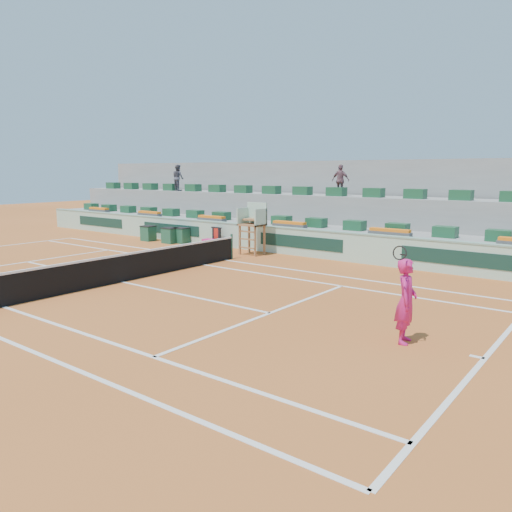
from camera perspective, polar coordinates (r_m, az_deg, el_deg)
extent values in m
plane|color=#A4501F|center=(18.07, -15.08, -2.88)|extent=(90.00, 90.00, 0.00)
cube|color=gray|center=(25.78, 4.07, 2.45)|extent=(36.00, 4.00, 1.20)
cube|color=gray|center=(27.04, 5.97, 4.25)|extent=(36.00, 2.40, 2.60)
cube|color=gray|center=(28.35, 7.71, 6.29)|extent=(36.00, 0.40, 4.40)
cube|color=#D41B70|center=(25.08, -5.03, 1.38)|extent=(1.03, 0.46, 0.46)
imported|color=#474652|center=(32.27, -8.89, 8.83)|extent=(0.95, 0.83, 1.64)
imported|color=#774F5A|center=(25.25, 9.64, 8.52)|extent=(0.93, 0.43, 1.56)
cube|color=silver|center=(11.51, 24.68, -10.60)|extent=(0.12, 10.97, 0.01)
cube|color=silver|center=(21.76, -3.56, -0.46)|extent=(23.77, 0.12, 0.01)
cube|color=silver|center=(16.00, -26.88, -5.20)|extent=(23.77, 0.12, 0.01)
cube|color=silver|center=(20.76, -6.04, -0.99)|extent=(23.77, 0.12, 0.01)
cube|color=silver|center=(23.41, -24.66, -0.61)|extent=(0.12, 8.23, 0.01)
cube|color=silver|center=(13.67, 1.59, -6.54)|extent=(0.12, 8.23, 0.01)
cube|color=silver|center=(18.07, -15.08, -2.87)|extent=(12.80, 0.12, 0.01)
cube|color=silver|center=(11.54, 23.95, -10.50)|extent=(0.30, 0.12, 0.01)
cube|color=black|center=(17.98, -15.14, -1.45)|extent=(0.03, 11.87, 0.92)
cube|color=white|center=(17.90, -15.21, 0.10)|extent=(0.06, 11.87, 0.07)
cylinder|color=#1D4433|center=(22.00, -2.80, 1.10)|extent=(0.10, 0.10, 1.10)
cube|color=#A8D3BB|center=(23.99, 1.17, 1.94)|extent=(36.00, 0.30, 1.20)
cube|color=#79A290|center=(23.91, 1.17, 3.43)|extent=(36.00, 0.34, 0.06)
cube|color=#12332A|center=(33.24, -17.39, 3.74)|extent=(4.40, 0.02, 0.56)
cube|color=#12332A|center=(28.19, -9.74, 3.06)|extent=(4.40, 0.02, 0.56)
cube|color=#12332A|center=(22.73, 4.99, 1.60)|extent=(4.40, 0.02, 0.56)
cube|color=#12332A|center=(19.90, 22.21, -0.23)|extent=(4.40, 0.02, 0.56)
cube|color=brown|center=(23.12, -1.87, 1.83)|extent=(0.08, 0.08, 1.35)
cube|color=brown|center=(22.56, -0.10, 1.64)|extent=(0.08, 0.08, 1.35)
cube|color=brown|center=(23.66, -0.79, 2.01)|extent=(0.08, 0.08, 1.35)
cube|color=brown|center=(23.12, 0.96, 1.83)|extent=(0.08, 0.08, 1.35)
cube|color=brown|center=(23.02, -0.46, 3.60)|extent=(1.10, 0.90, 0.08)
cube|color=#A8D3BB|center=(23.28, 0.12, 4.92)|extent=(1.10, 0.08, 1.00)
cube|color=#A8D3BB|center=(23.31, -1.47, 4.56)|extent=(0.06, 0.90, 0.80)
cube|color=#A8D3BB|center=(22.67, 0.58, 4.42)|extent=(0.06, 0.90, 0.80)
cube|color=brown|center=(23.08, -0.30, 4.21)|extent=(0.80, 0.60, 0.08)
cube|color=brown|center=(22.89, -0.99, 0.93)|extent=(0.90, 0.08, 0.06)
cube|color=brown|center=(22.83, -1.00, 1.92)|extent=(0.90, 0.08, 0.06)
cube|color=brown|center=(22.78, -1.00, 2.80)|extent=(0.90, 0.08, 0.06)
cube|color=#1A4E2D|center=(36.46, -18.31, 5.39)|extent=(0.90, 0.60, 0.44)
cube|color=#1A4E2D|center=(34.83, -16.44, 5.31)|extent=(0.90, 0.60, 0.44)
cube|color=#1A4E2D|center=(33.24, -14.40, 5.21)|extent=(0.90, 0.60, 0.44)
cube|color=#1A4E2D|center=(31.69, -12.15, 5.09)|extent=(0.90, 0.60, 0.44)
cube|color=#1A4E2D|center=(30.20, -9.68, 4.96)|extent=(0.90, 0.60, 0.44)
cube|color=#1A4E2D|center=(28.77, -6.96, 4.80)|extent=(0.90, 0.60, 0.44)
cube|color=#1A4E2D|center=(27.41, -3.97, 4.61)|extent=(0.90, 0.60, 0.44)
cube|color=#1A4E2D|center=(26.13, -0.67, 4.38)|extent=(0.90, 0.60, 0.44)
cube|color=#1A4E2D|center=(24.95, 2.95, 4.12)|extent=(0.90, 0.60, 0.44)
cube|color=#1A4E2D|center=(23.87, 6.91, 3.81)|extent=(0.90, 0.60, 0.44)
cube|color=#1A4E2D|center=(22.92, 11.22, 3.46)|extent=(0.90, 0.60, 0.44)
cube|color=#1A4E2D|center=(22.11, 15.86, 3.06)|extent=(0.90, 0.60, 0.44)
cube|color=#1A4E2D|center=(21.46, 20.82, 2.60)|extent=(0.90, 0.60, 0.44)
cube|color=#1A4E2D|center=(20.98, 26.05, 2.10)|extent=(0.90, 0.60, 0.44)
cube|color=#1A4E2D|center=(37.50, -16.00, 7.75)|extent=(0.90, 0.60, 0.44)
cube|color=#1A4E2D|center=(35.91, -14.08, 7.77)|extent=(0.90, 0.60, 0.44)
cube|color=#1A4E2D|center=(34.37, -11.99, 7.78)|extent=(0.90, 0.60, 0.44)
cube|color=#1A4E2D|center=(32.88, -9.70, 7.77)|extent=(0.90, 0.60, 0.44)
cube|color=#1A4E2D|center=(31.44, -7.20, 7.75)|extent=(0.90, 0.60, 0.44)
cube|color=#1A4E2D|center=(30.07, -4.46, 7.72)|extent=(0.90, 0.60, 0.44)
cube|color=#1A4E2D|center=(28.77, -1.47, 7.66)|extent=(0.90, 0.60, 0.44)
cube|color=#1A4E2D|center=(27.55, 1.79, 7.57)|extent=(0.90, 0.60, 0.44)
cube|color=#1A4E2D|center=(26.44, 5.34, 7.44)|extent=(0.90, 0.60, 0.44)
cube|color=#1A4E2D|center=(25.42, 9.18, 7.28)|extent=(0.90, 0.60, 0.44)
cube|color=#1A4E2D|center=(24.54, 13.32, 7.06)|extent=(0.90, 0.60, 0.44)
cube|color=#1A4E2D|center=(23.78, 17.74, 6.79)|extent=(0.90, 0.60, 0.44)
cube|color=#1A4E2D|center=(23.18, 22.41, 6.46)|extent=(0.90, 0.60, 0.44)
cube|color=#4D4D4D|center=(34.38, -17.51, 4.97)|extent=(1.80, 0.36, 0.16)
cube|color=orange|center=(34.37, -17.52, 5.20)|extent=(1.70, 0.32, 0.12)
cube|color=#4D4D4D|center=(30.43, -12.07, 4.65)|extent=(1.80, 0.36, 0.16)
cube|color=orange|center=(30.42, -12.08, 4.91)|extent=(1.70, 0.32, 0.12)
cube|color=#4D4D4D|center=(26.83, -5.10, 4.18)|extent=(1.80, 0.36, 0.16)
cube|color=orange|center=(26.82, -5.10, 4.48)|extent=(1.70, 0.32, 0.12)
cube|color=#4D4D4D|center=(23.74, 3.84, 3.49)|extent=(1.80, 0.36, 0.16)
cube|color=orange|center=(23.73, 3.84, 3.83)|extent=(1.70, 0.32, 0.12)
cube|color=#4D4D4D|center=(21.39, 15.05, 2.50)|extent=(1.80, 0.36, 0.16)
cube|color=orange|center=(21.38, 15.06, 2.88)|extent=(1.70, 0.32, 0.12)
cube|color=#1A4E37|center=(27.18, -8.50, 2.32)|extent=(0.75, 0.65, 0.80)
cube|color=black|center=(27.13, -8.52, 3.20)|extent=(0.80, 0.69, 0.04)
cube|color=#1A4E37|center=(27.24, -9.80, 2.30)|extent=(0.74, 0.63, 0.80)
cube|color=black|center=(27.19, -9.83, 3.18)|extent=(0.78, 0.67, 0.04)
cube|color=#1A4E37|center=(28.40, -12.21, 2.52)|extent=(0.70, 0.60, 0.80)
cube|color=black|center=(28.35, -12.24, 3.36)|extent=(0.74, 0.64, 0.04)
cube|color=black|center=(25.59, -4.86, 2.16)|extent=(0.11, 0.11, 1.00)
cube|color=black|center=(25.33, -4.19, 2.10)|extent=(0.11, 0.11, 1.00)
cube|color=black|center=(25.40, -4.54, 3.25)|extent=(0.65, 0.09, 0.06)
cube|color=red|center=(25.42, -4.56, 2.57)|extent=(0.48, 0.04, 0.56)
imported|color=#D41B70|center=(11.65, 16.78, -4.97)|extent=(0.61, 0.79, 1.92)
cylinder|color=black|center=(11.16, 16.50, 0.14)|extent=(0.03, 0.35, 0.09)
torus|color=black|center=(10.94, 16.10, 0.35)|extent=(0.31, 0.08, 0.31)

